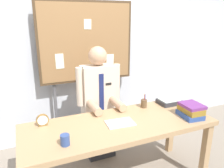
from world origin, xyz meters
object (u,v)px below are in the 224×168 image
object	(u,v)px
desk	(119,130)
book_stack	(191,111)
coffee_mug	(65,140)
pen_holder	(144,103)
open_notebook	(120,123)
paper_tray	(169,101)
person	(99,107)
desk_clock	(43,120)
bulletin_board	(87,44)

from	to	relation	value
desk	book_stack	world-z (taller)	book_stack
coffee_mug	pen_holder	size ratio (longest dim) A/B	0.58
open_notebook	paper_tray	xyz separation A→B (m)	(0.77, 0.24, 0.02)
coffee_mug	paper_tray	size ratio (longest dim) A/B	0.36
coffee_mug	pen_holder	bearing A→B (deg)	23.15
person	pen_holder	size ratio (longest dim) A/B	8.83
open_notebook	coffee_mug	size ratio (longest dim) A/B	2.95
book_stack	desk	bearing A→B (deg)	167.34
paper_tray	coffee_mug	bearing A→B (deg)	-163.23
desk	person	bearing A→B (deg)	90.00
coffee_mug	open_notebook	bearing A→B (deg)	16.14
desk	pen_holder	bearing A→B (deg)	29.53
desk	coffee_mug	size ratio (longest dim) A/B	20.47
person	desk_clock	world-z (taller)	person
paper_tray	desk	bearing A→B (deg)	-164.13
person	bulletin_board	world-z (taller)	bulletin_board
desk	book_stack	size ratio (longest dim) A/B	7.01
person	bulletin_board	xyz separation A→B (m)	(-0.00, 0.43, 0.73)
book_stack	paper_tray	size ratio (longest dim) A/B	1.04
book_stack	coffee_mug	world-z (taller)	book_stack
bulletin_board	desk_clock	distance (m)	1.22
bulletin_board	pen_holder	distance (m)	1.09
book_stack	desk_clock	size ratio (longest dim) A/B	2.28
desk_clock	paper_tray	size ratio (longest dim) A/B	0.46
desk	open_notebook	world-z (taller)	open_notebook
coffee_mug	pen_holder	xyz separation A→B (m)	(1.00, 0.43, 0.00)
desk_clock	bulletin_board	bearing A→B (deg)	48.63
desk	open_notebook	xyz separation A→B (m)	(0.00, -0.02, 0.09)
book_stack	open_notebook	size ratio (longest dim) A/B	0.99
person	paper_tray	distance (m)	0.86
desk	desk_clock	size ratio (longest dim) A/B	15.98
person	bulletin_board	bearing A→B (deg)	90.01
pen_holder	paper_tray	bearing A→B (deg)	-3.86
book_stack	pen_holder	world-z (taller)	pen_holder
coffee_mug	paper_tray	distance (m)	1.40
desk	desk_clock	world-z (taller)	desk_clock
pen_holder	paper_tray	world-z (taller)	pen_holder
open_notebook	desk_clock	bearing A→B (deg)	160.03
open_notebook	pen_holder	bearing A→B (deg)	31.53
person	coffee_mug	bearing A→B (deg)	-126.08
bulletin_board	open_notebook	xyz separation A→B (m)	(0.00, -1.05, -0.65)
open_notebook	pen_holder	xyz separation A→B (m)	(0.43, 0.26, 0.04)
bulletin_board	coffee_mug	distance (m)	1.48
pen_holder	person	bearing A→B (deg)	139.87
book_stack	pen_holder	size ratio (longest dim) A/B	1.69
paper_tray	desk_clock	bearing A→B (deg)	179.33
book_stack	open_notebook	bearing A→B (deg)	168.82
coffee_mug	bulletin_board	bearing A→B (deg)	64.84
bulletin_board	pen_holder	size ratio (longest dim) A/B	12.13
open_notebook	pen_holder	distance (m)	0.50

